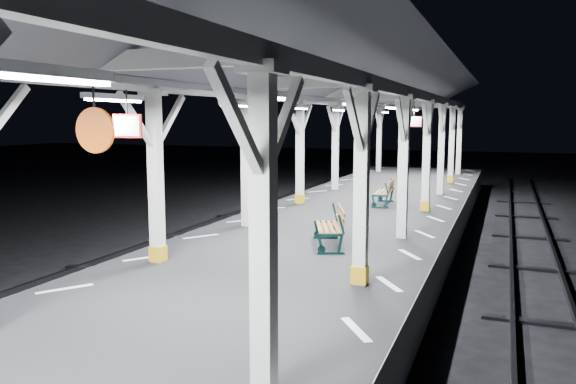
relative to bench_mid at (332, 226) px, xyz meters
The scene contains 7 objects.
ground 4.85m from the bench_mid, 99.22° to the right, with size 120.00×120.00×0.00m, color black.
platform 4.72m from the bench_mid, 99.22° to the right, with size 6.00×50.00×1.00m, color black.
hazard_stripes_left 5.59m from the bench_mid, 124.95° to the right, with size 1.00×48.00×0.01m, color silver.
hazard_stripes_right 4.90m from the bench_mid, 69.48° to the right, with size 1.00×48.00×0.01m, color silver.
canopy 5.58m from the bench_mid, 99.18° to the right, with size 5.40×49.00×4.65m.
bench_mid is the anchor object (origin of this frame).
bench_far 6.25m from the bench_mid, 90.84° to the left, with size 0.68×1.54×0.82m.
Camera 1 is at (4.19, -6.97, 3.78)m, focal length 35.00 mm.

